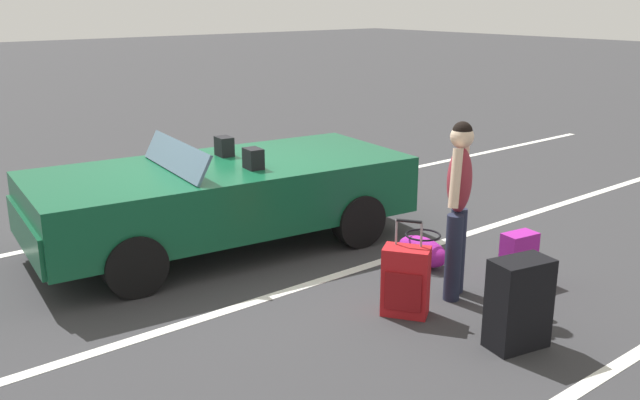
{
  "coord_description": "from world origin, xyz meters",
  "views": [
    {
      "loc": [
        3.8,
        6.42,
        2.7
      ],
      "look_at": [
        -0.37,
        1.25,
        0.75
      ],
      "focal_mm": 38.97,
      "sensor_mm": 36.0,
      "label": 1
    }
  ],
  "objects_px": {
    "suitcase_medium_bright": "(406,281)",
    "traveler_person": "(458,200)",
    "convertible_car": "(205,198)",
    "suitcase_large_black": "(518,304)",
    "duffel_bag": "(422,251)",
    "suitcase_small_carryon": "(518,258)"
  },
  "relations": [
    {
      "from": "convertible_car",
      "to": "traveler_person",
      "type": "height_order",
      "value": "traveler_person"
    },
    {
      "from": "convertible_car",
      "to": "suitcase_medium_bright",
      "type": "height_order",
      "value": "convertible_car"
    },
    {
      "from": "convertible_car",
      "to": "suitcase_small_carryon",
      "type": "relative_size",
      "value": 8.64
    },
    {
      "from": "suitcase_large_black",
      "to": "suitcase_small_carryon",
      "type": "relative_size",
      "value": 1.48
    },
    {
      "from": "convertible_car",
      "to": "suitcase_large_black",
      "type": "distance_m",
      "value": 3.61
    },
    {
      "from": "duffel_bag",
      "to": "traveler_person",
      "type": "relative_size",
      "value": 0.39
    },
    {
      "from": "suitcase_large_black",
      "to": "suitcase_small_carryon",
      "type": "bearing_deg",
      "value": -42.39
    },
    {
      "from": "convertible_car",
      "to": "suitcase_small_carryon",
      "type": "xyz_separation_m",
      "value": [
        -1.91,
        2.72,
        -0.34
      ]
    },
    {
      "from": "suitcase_large_black",
      "to": "suitcase_medium_bright",
      "type": "bearing_deg",
      "value": 27.93
    },
    {
      "from": "suitcase_small_carryon",
      "to": "duffel_bag",
      "type": "relative_size",
      "value": 0.77
    },
    {
      "from": "duffel_bag",
      "to": "convertible_car",
      "type": "bearing_deg",
      "value": -50.75
    },
    {
      "from": "suitcase_large_black",
      "to": "duffel_bag",
      "type": "relative_size",
      "value": 1.15
    },
    {
      "from": "convertible_car",
      "to": "traveler_person",
      "type": "xyz_separation_m",
      "value": [
        -1.16,
        2.55,
        0.34
      ]
    },
    {
      "from": "suitcase_medium_bright",
      "to": "suitcase_small_carryon",
      "type": "xyz_separation_m",
      "value": [
        -1.39,
        0.17,
        -0.06
      ]
    },
    {
      "from": "convertible_car",
      "to": "traveler_person",
      "type": "bearing_deg",
      "value": 121.39
    },
    {
      "from": "suitcase_large_black",
      "to": "suitcase_small_carryon",
      "type": "xyz_separation_m",
      "value": [
        -1.12,
        -0.8,
        -0.12
      ]
    },
    {
      "from": "convertible_car",
      "to": "suitcase_large_black",
      "type": "relative_size",
      "value": 5.84
    },
    {
      "from": "suitcase_large_black",
      "to": "suitcase_medium_bright",
      "type": "height_order",
      "value": "suitcase_medium_bright"
    },
    {
      "from": "suitcase_medium_bright",
      "to": "traveler_person",
      "type": "bearing_deg",
      "value": 145.64
    },
    {
      "from": "suitcase_large_black",
      "to": "traveler_person",
      "type": "height_order",
      "value": "traveler_person"
    },
    {
      "from": "duffel_bag",
      "to": "traveler_person",
      "type": "xyz_separation_m",
      "value": [
        0.34,
        0.72,
        0.77
      ]
    },
    {
      "from": "convertible_car",
      "to": "suitcase_medium_bright",
      "type": "xyz_separation_m",
      "value": [
        -0.52,
        2.55,
        -0.28
      ]
    }
  ]
}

